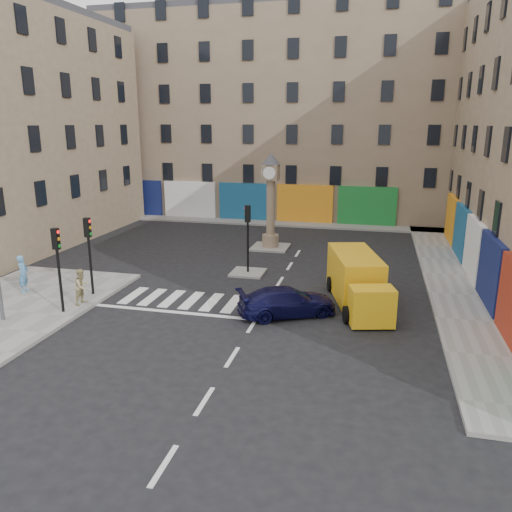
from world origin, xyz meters
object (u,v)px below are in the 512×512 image
at_px(clock_pillar, 271,195).
at_px(traffic_light_left_near, 58,257).
at_px(pedestrian_tan, 82,286).
at_px(navy_sedan, 287,302).
at_px(traffic_light_island, 248,228).
at_px(yellow_van, 357,280).
at_px(traffic_light_left_far, 89,244).
at_px(pedestrian_blue, 23,274).

bearing_deg(clock_pillar, traffic_light_left_near, -114.55).
bearing_deg(pedestrian_tan, navy_sedan, -72.47).
bearing_deg(clock_pillar, navy_sedan, -74.55).
xyz_separation_m(traffic_light_island, pedestrian_tan, (-6.00, -6.70, -1.63)).
distance_m(navy_sedan, pedestrian_tan, 9.27).
xyz_separation_m(yellow_van, pedestrian_tan, (-12.05, -3.36, -0.14)).
distance_m(traffic_light_left_near, navy_sedan, 9.96).
distance_m(traffic_light_island, pedestrian_tan, 9.14).
height_order(traffic_light_left_far, traffic_light_island, traffic_light_left_far).
distance_m(clock_pillar, pedestrian_blue, 15.53).
xyz_separation_m(traffic_light_left_near, pedestrian_tan, (0.30, 1.10, -1.66)).
bearing_deg(navy_sedan, pedestrian_tan, 68.82).
bearing_deg(navy_sedan, traffic_light_island, 1.62).
distance_m(clock_pillar, pedestrian_tan, 14.28).
bearing_deg(traffic_light_left_far, navy_sedan, -0.93).
relative_size(traffic_light_left_far, clock_pillar, 0.61).
bearing_deg(pedestrian_blue, traffic_light_left_near, -132.71).
relative_size(clock_pillar, pedestrian_blue, 3.35).
height_order(traffic_light_left_near, clock_pillar, clock_pillar).
distance_m(traffic_light_left_far, yellow_van, 12.61).
bearing_deg(traffic_light_island, navy_sedan, -60.11).
xyz_separation_m(traffic_light_left_far, yellow_van, (12.35, 2.06, -1.52)).
xyz_separation_m(traffic_light_island, pedestrian_blue, (-9.67, -5.91, -1.53)).
bearing_deg(yellow_van, pedestrian_tan, -179.30).
bearing_deg(pedestrian_tan, pedestrian_blue, 88.24).
xyz_separation_m(clock_pillar, navy_sedan, (3.19, -11.55, -2.93)).
distance_m(traffic_light_island, yellow_van, 7.07).
xyz_separation_m(traffic_light_left_near, pedestrian_blue, (-3.37, 1.89, -1.56)).
distance_m(traffic_light_island, navy_sedan, 6.70).
height_order(traffic_light_left_far, pedestrian_tan, traffic_light_left_far).
bearing_deg(traffic_light_island, yellow_van, -28.92).
height_order(traffic_light_island, yellow_van, traffic_light_island).
xyz_separation_m(navy_sedan, yellow_van, (2.86, 2.21, 0.48)).
bearing_deg(clock_pillar, pedestrian_tan, -115.30).
height_order(traffic_light_left_near, traffic_light_left_far, same).
bearing_deg(clock_pillar, traffic_light_left_far, -118.94).
bearing_deg(traffic_light_left_far, clock_pillar, 61.06).
distance_m(yellow_van, pedestrian_tan, 12.51).
xyz_separation_m(traffic_light_left_near, traffic_light_left_far, (0.00, 2.40, 0.00)).
xyz_separation_m(traffic_light_left_far, navy_sedan, (9.49, -0.15, -2.00)).
bearing_deg(traffic_light_island, pedestrian_blue, -148.57).
relative_size(traffic_light_left_far, pedestrian_tan, 2.27).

